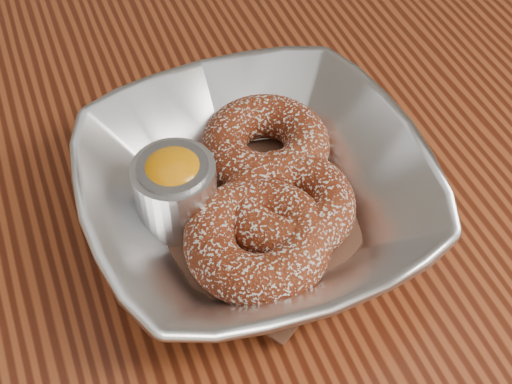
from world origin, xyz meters
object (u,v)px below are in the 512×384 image
object	(u,v)px
serving_bowl	(256,194)
donut_back	(265,145)
table	(343,335)
ramekin	(175,189)
donut_front	(258,240)
donut_extra	(288,205)

from	to	relation	value
serving_bowl	donut_back	distance (m)	0.05
table	ramekin	distance (m)	0.18
donut_back	donut_front	world-z (taller)	donut_front
table	donut_back	xyz separation A→B (m)	(-0.03, 0.10, 0.12)
table	donut_extra	distance (m)	0.14
donut_front	donut_extra	bearing A→B (deg)	34.24
donut_back	donut_extra	bearing A→B (deg)	-96.69
table	donut_back	bearing A→B (deg)	104.73
serving_bowl	ramekin	xyz separation A→B (m)	(-0.05, 0.02, 0.01)
table	donut_front	xyz separation A→B (m)	(-0.06, 0.02, 0.13)
table	ramekin	size ratio (longest dim) A/B	21.38
donut_extra	table	bearing A→B (deg)	-52.47
serving_bowl	donut_extra	bearing A→B (deg)	-41.63
serving_bowl	donut_back	size ratio (longest dim) A/B	2.50
table	donut_extra	xyz separation A→B (m)	(-0.03, 0.04, 0.12)
donut_back	donut_extra	world-z (taller)	same
ramekin	serving_bowl	bearing A→B (deg)	-18.40
table	donut_back	distance (m)	0.16
table	serving_bowl	bearing A→B (deg)	130.73
serving_bowl	donut_extra	size ratio (longest dim) A/B	2.54
table	donut_front	world-z (taller)	donut_front
donut_front	ramekin	size ratio (longest dim) A/B	1.68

